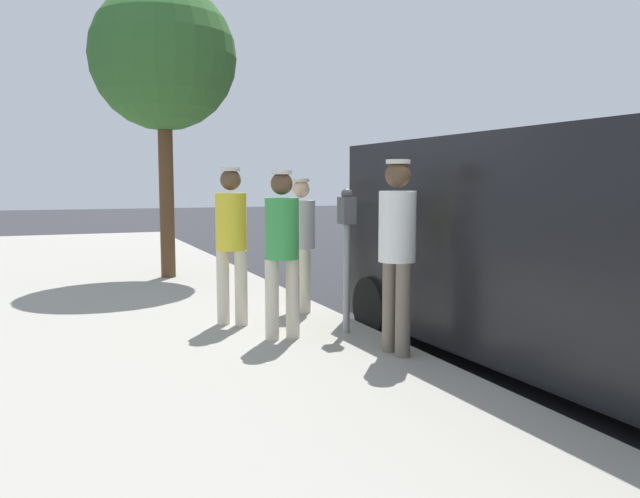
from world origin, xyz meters
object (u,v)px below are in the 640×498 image
(pedestrian_in_white, at_px, (397,243))
(pedestrian_in_green, at_px, (282,243))
(parking_meter_near, at_px, (347,235))
(pedestrian_in_yellow, at_px, (231,235))
(parked_van, at_px, (586,248))
(street_tree, at_px, (163,59))
(pedestrian_in_gray, at_px, (301,236))

(pedestrian_in_white, height_order, pedestrian_in_green, pedestrian_in_white)
(pedestrian_in_white, bearing_deg, parking_meter_near, -85.61)
(pedestrian_in_white, bearing_deg, pedestrian_in_yellow, -58.51)
(pedestrian_in_white, height_order, pedestrian_in_yellow, pedestrian_in_white)
(parked_van, distance_m, street_tree, 7.50)
(pedestrian_in_yellow, height_order, parked_van, parked_van)
(street_tree, bearing_deg, pedestrian_in_green, 94.37)
(parking_meter_near, xyz_separation_m, pedestrian_in_green, (0.71, -0.01, -0.06))
(pedestrian_in_yellow, bearing_deg, parking_meter_near, 140.53)
(street_tree, bearing_deg, pedestrian_in_gray, 106.42)
(pedestrian_in_green, relative_size, pedestrian_in_yellow, 0.98)
(pedestrian_in_green, bearing_deg, street_tree, -85.63)
(pedestrian_in_yellow, xyz_separation_m, street_tree, (0.06, -3.96, 2.58))
(pedestrian_in_white, height_order, parked_van, parked_van)
(parking_meter_near, height_order, pedestrian_in_gray, pedestrian_in_gray)
(parked_van, relative_size, street_tree, 1.10)
(parking_meter_near, bearing_deg, street_tree, -77.38)
(parking_meter_near, xyz_separation_m, parked_van, (-1.50, 1.76, -0.03))
(street_tree, bearing_deg, parking_meter_near, 102.62)
(pedestrian_in_white, xyz_separation_m, parked_van, (-1.43, 0.82, -0.03))
(pedestrian_in_white, bearing_deg, parked_van, 150.13)
(pedestrian_in_white, distance_m, pedestrian_in_gray, 2.20)
(pedestrian_in_yellow, height_order, street_tree, street_tree)
(pedestrian_in_gray, bearing_deg, parking_meter_near, 91.36)
(pedestrian_in_white, relative_size, street_tree, 0.37)
(pedestrian_in_green, bearing_deg, parked_van, 141.39)
(pedestrian_in_green, distance_m, pedestrian_in_yellow, 0.88)
(pedestrian_in_yellow, bearing_deg, pedestrian_in_green, 110.18)
(pedestrian_in_gray, bearing_deg, pedestrian_in_white, 92.65)
(pedestrian_in_gray, relative_size, street_tree, 0.34)
(pedestrian_in_white, distance_m, pedestrian_in_yellow, 2.08)
(pedestrian_in_yellow, bearing_deg, street_tree, -89.10)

